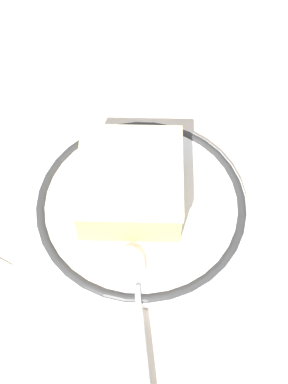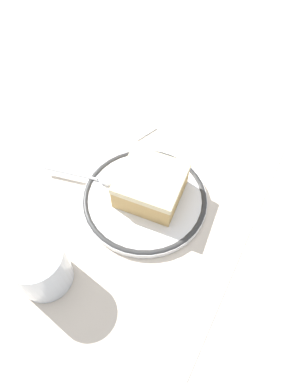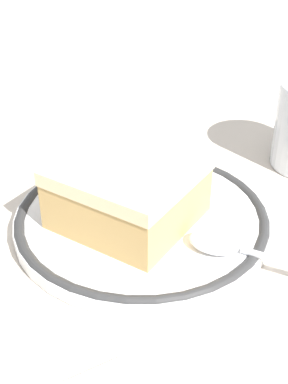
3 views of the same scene
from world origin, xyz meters
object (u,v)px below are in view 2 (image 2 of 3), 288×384
(plate, at_px, (144,200))
(napkin, at_px, (242,149))
(cake_slice, at_px, (151,185))
(spoon, at_px, (101,179))
(cup, at_px, (41,268))
(sugar_packet, at_px, (142,129))

(plate, xyz_separation_m, napkin, (0.19, -0.10, -0.01))
(cake_slice, relative_size, napkin, 0.98)
(spoon, bearing_deg, cup, -173.77)
(cake_slice, distance_m, cup, 0.21)
(plate, bearing_deg, napkin, -28.67)
(napkin, bearing_deg, cake_slice, 150.71)
(plate, relative_size, sugar_packet, 4.12)
(cake_slice, xyz_separation_m, sugar_packet, (0.13, 0.09, -0.03))
(cake_slice, relative_size, spoon, 0.81)
(sugar_packet, bearing_deg, cake_slice, -145.98)
(cup, bearing_deg, plate, -18.96)
(plate, distance_m, sugar_packet, 0.16)
(plate, height_order, sugar_packet, plate)
(napkin, bearing_deg, plate, 151.33)
(cup, bearing_deg, spoon, 6.23)
(napkin, height_order, sugar_packet, sugar_packet)
(cake_slice, height_order, sugar_packet, cake_slice)
(cake_slice, height_order, cup, cup)
(cup, xyz_separation_m, napkin, (0.37, -0.17, -0.03))
(cup, bearing_deg, napkin, -24.12)
(napkin, relative_size, sugar_packet, 2.25)
(spoon, relative_size, cup, 1.66)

